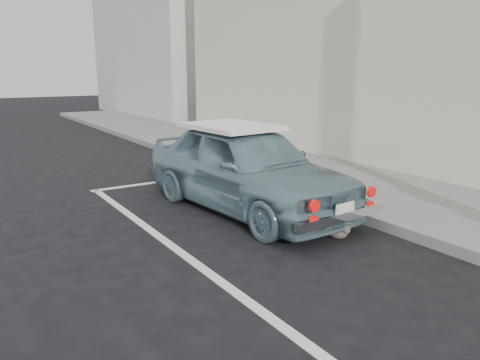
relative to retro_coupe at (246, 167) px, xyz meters
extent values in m
plane|color=black|center=(-0.79, -4.00, -0.69)|extent=(80.00, 80.00, 0.00)
cube|color=slate|center=(2.41, -2.00, -0.62)|extent=(2.80, 40.00, 0.15)
cube|color=beige|center=(5.56, 0.00, 2.81)|extent=(3.50, 18.00, 7.00)
cube|color=black|center=(3.87, 0.00, 0.71)|extent=(0.10, 16.00, 2.40)
cube|color=beige|center=(5.56, 16.00, 3.31)|extent=(3.50, 10.00, 8.00)
cube|color=silver|center=(-0.29, 2.50, -0.69)|extent=(3.00, 0.12, 0.01)
cube|color=silver|center=(-1.69, -1.00, -0.69)|extent=(0.12, 7.00, 0.01)
imported|color=slate|center=(0.00, 0.00, -0.01)|extent=(1.94, 4.15, 1.37)
cube|color=white|center=(-0.03, 0.40, 0.61)|extent=(1.25, 1.62, 0.07)
cube|color=silver|center=(0.16, -1.96, -0.31)|extent=(1.55, 0.24, 0.12)
cube|color=white|center=(0.16, -2.01, -0.21)|extent=(0.33, 0.05, 0.17)
cylinder|color=red|center=(-0.38, -2.03, -0.07)|extent=(0.15, 0.05, 0.15)
cylinder|color=red|center=(0.69, -1.95, -0.07)|extent=(0.15, 0.05, 0.15)
cylinder|color=red|center=(-0.38, -2.03, -0.25)|extent=(0.12, 0.05, 0.12)
cylinder|color=red|center=(0.69, -1.95, -0.25)|extent=(0.12, 0.05, 0.12)
ellipsoid|color=#64584C|center=(0.27, -1.78, -0.60)|extent=(0.26, 0.33, 0.17)
sphere|color=#64584C|center=(0.31, -1.90, -0.54)|extent=(0.11, 0.11, 0.11)
cone|color=#64584C|center=(0.28, -1.91, -0.48)|extent=(0.04, 0.04, 0.04)
cone|color=#64584C|center=(0.34, -1.89, -0.48)|extent=(0.04, 0.04, 0.04)
cylinder|color=#64584C|center=(0.27, -1.62, -0.66)|extent=(0.14, 0.16, 0.03)
camera|label=1|loc=(-3.99, -6.02, 1.49)|focal=35.00mm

